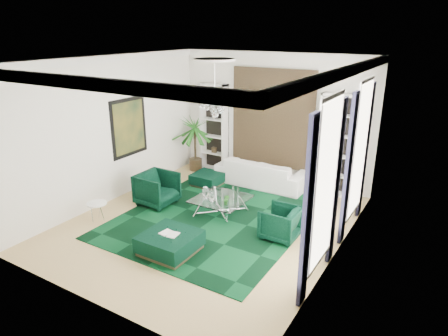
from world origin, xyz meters
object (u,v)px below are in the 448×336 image
Objects in this scene: ottoman_front at (170,243)px; side_table at (98,212)px; ottoman_side at (208,179)px; armchair_right at (280,223)px; coffee_table at (221,206)px; palm at (195,136)px; sofa at (262,172)px; armchair_left at (157,189)px.

side_table is at bearing 174.05° from ottoman_front.
side_table reaches higher than ottoman_side.
armchair_right is 1.79m from coffee_table.
palm is at bearing 139.18° from ottoman_side.
sofa reaches higher than side_table.
side_table is at bearing 158.20° from armchair_left.
palm is (-0.70, 2.75, 0.72)m from armchair_left.
sofa is at bearing -146.56° from armchair_right.
armchair_left is at bearing 135.81° from ottoman_front.
ottoman_side is at bearing 32.20° from sofa.
armchair_right is (1.75, -2.65, -0.02)m from sofa.
side_table is at bearing -106.86° from ottoman_side.
coffee_table is 2.99m from side_table.
ottoman_side is 0.77× the size of ottoman_front.
ottoman_side is 3.45m from side_table.
armchair_right is 1.71× the size of side_table.
ottoman_front is (0.05, -2.10, 0.00)m from coffee_table.
armchair_right reaches higher than side_table.
ottoman_side is at bearing 73.14° from side_table.
coffee_table is (-1.75, 0.35, -0.15)m from armchair_right.
armchair_right is 4.37m from side_table.
palm reaches higher than ottoman_side.
armchair_left reaches higher than ottoman_front.
sofa is 4.77m from side_table.
ottoman_side is (-1.35, -0.85, -0.21)m from sofa.
coffee_table and ottoman_front have the same top height.
side_table is (-2.35, -1.85, 0.01)m from coffee_table.
sofa is 3.32× the size of armchair_right.
sofa reaches higher than ottoman_side.
ottoman_front reaches higher than ottoman_side.
armchair_right is 5.08m from palm.
side_table is 0.21× the size of palm.
sofa is 2.57m from palm.
armchair_right is 0.35× the size of palm.
palm is (-2.45, 2.40, 0.93)m from coffee_table.
armchair_left is 1.18× the size of armchair_right.
sofa is 1.61m from ottoman_side.
armchair_right is at bearing -30.14° from ottoman_side.
ottoman_front is 5.23m from palm.
coffee_table is 3.55m from palm.
ottoman_side is at bearing -40.82° from palm.
armchair_right is 2.44m from ottoman_front.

